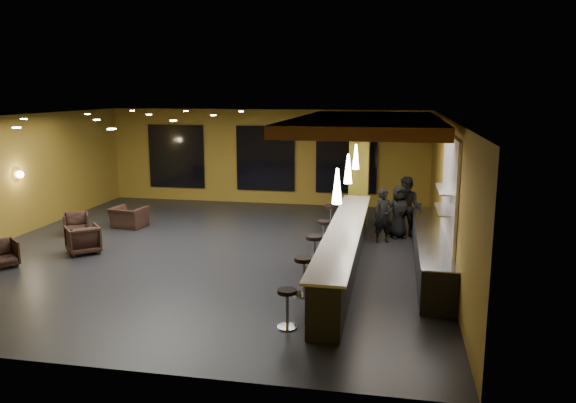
% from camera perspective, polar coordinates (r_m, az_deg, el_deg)
% --- Properties ---
extents(floor, '(12.00, 13.00, 0.10)m').
position_cam_1_polar(floor, '(15.15, -7.84, -5.10)').
color(floor, black).
rests_on(floor, ground).
extents(ceiling, '(12.00, 13.00, 0.10)m').
position_cam_1_polar(ceiling, '(14.56, -8.22, 8.63)').
color(ceiling, black).
extents(wall_back, '(12.00, 0.10, 3.50)m').
position_cam_1_polar(wall_back, '(20.99, -2.24, 4.57)').
color(wall_back, olive).
rests_on(wall_back, floor).
extents(wall_front, '(12.00, 0.10, 3.50)m').
position_cam_1_polar(wall_front, '(8.96, -21.71, -5.34)').
color(wall_front, olive).
rests_on(wall_front, floor).
extents(wall_left, '(0.10, 13.00, 3.50)m').
position_cam_1_polar(wall_left, '(17.65, -26.97, 2.09)').
color(wall_left, olive).
rests_on(wall_left, floor).
extents(wall_right, '(0.10, 13.00, 3.50)m').
position_cam_1_polar(wall_right, '(14.02, 16.08, 0.80)').
color(wall_right, olive).
rests_on(wall_right, floor).
extents(wood_soffit, '(3.60, 8.00, 0.28)m').
position_cam_1_polar(wood_soffit, '(14.79, 8.08, 7.94)').
color(wood_soffit, '#97592C').
rests_on(wood_soffit, ceiling).
extents(window_left, '(2.20, 0.06, 2.40)m').
position_cam_1_polar(window_left, '(21.95, -11.27, 4.53)').
color(window_left, black).
rests_on(window_left, wall_back).
extents(window_center, '(2.20, 0.06, 2.40)m').
position_cam_1_polar(window_center, '(20.89, -2.31, 4.40)').
color(window_center, black).
rests_on(window_center, wall_back).
extents(window_right, '(2.20, 0.06, 2.40)m').
position_cam_1_polar(window_right, '(20.41, 5.94, 4.19)').
color(window_right, black).
rests_on(window_right, wall_back).
extents(tile_backsplash, '(0.06, 3.20, 2.40)m').
position_cam_1_polar(tile_backsplash, '(12.99, 16.11, 1.12)').
color(tile_backsplash, white).
rests_on(tile_backsplash, wall_right).
extents(bar_counter, '(0.60, 8.00, 1.00)m').
position_cam_1_polar(bar_counter, '(13.31, 5.78, -4.88)').
color(bar_counter, black).
rests_on(bar_counter, floor).
extents(bar_top, '(0.78, 8.10, 0.05)m').
position_cam_1_polar(bar_top, '(13.18, 5.82, -2.69)').
color(bar_top, silver).
rests_on(bar_top, bar_counter).
extents(prep_counter, '(0.70, 6.00, 0.86)m').
position_cam_1_polar(prep_counter, '(13.80, 14.30, -4.90)').
color(prep_counter, black).
rests_on(prep_counter, floor).
extents(prep_top, '(0.72, 6.00, 0.03)m').
position_cam_1_polar(prep_top, '(13.68, 14.39, -3.07)').
color(prep_top, silver).
rests_on(prep_top, prep_counter).
extents(wall_shelf_lower, '(0.30, 1.50, 0.03)m').
position_cam_1_polar(wall_shelf_lower, '(12.85, 15.47, -0.77)').
color(wall_shelf_lower, silver).
rests_on(wall_shelf_lower, wall_right).
extents(wall_shelf_upper, '(0.30, 1.50, 0.03)m').
position_cam_1_polar(wall_shelf_upper, '(12.77, 15.58, 1.21)').
color(wall_shelf_upper, silver).
rests_on(wall_shelf_upper, wall_right).
extents(column, '(0.60, 0.60, 3.50)m').
position_cam_1_polar(column, '(17.55, 7.24, 3.18)').
color(column, olive).
rests_on(column, floor).
extents(wall_sconce, '(0.22, 0.22, 0.22)m').
position_cam_1_polar(wall_sconce, '(17.93, -25.58, 2.50)').
color(wall_sconce, '#FFE5B2').
rests_on(wall_sconce, wall_left).
extents(pendant_0, '(0.20, 0.20, 0.70)m').
position_cam_1_polar(pendant_0, '(10.96, 5.01, 1.56)').
color(pendant_0, white).
rests_on(pendant_0, wood_soffit).
extents(pendant_1, '(0.20, 0.20, 0.70)m').
position_cam_1_polar(pendant_1, '(13.42, 6.13, 3.32)').
color(pendant_1, white).
rests_on(pendant_1, wood_soffit).
extents(pendant_2, '(0.20, 0.20, 0.70)m').
position_cam_1_polar(pendant_2, '(15.89, 6.90, 4.53)').
color(pendant_2, white).
rests_on(pendant_2, wood_soffit).
extents(staff_a, '(0.65, 0.54, 1.51)m').
position_cam_1_polar(staff_a, '(15.80, 9.67, -1.45)').
color(staff_a, black).
rests_on(staff_a, floor).
extents(staff_b, '(1.01, 0.88, 1.77)m').
position_cam_1_polar(staff_b, '(16.45, 12.02, -0.58)').
color(staff_b, black).
rests_on(staff_b, floor).
extents(staff_c, '(0.87, 0.74, 1.52)m').
position_cam_1_polar(staff_c, '(16.39, 11.18, -1.04)').
color(staff_c, black).
rests_on(staff_c, floor).
extents(armchair_a, '(0.99, 0.98, 0.65)m').
position_cam_1_polar(armchair_a, '(15.17, -27.12, -4.77)').
color(armchair_a, black).
rests_on(armchair_a, floor).
extents(armchair_b, '(1.13, 1.13, 0.74)m').
position_cam_1_polar(armchair_b, '(15.58, -20.11, -3.64)').
color(armchair_b, black).
rests_on(armchair_b, floor).
extents(armchair_c, '(0.95, 0.96, 0.64)m').
position_cam_1_polar(armchair_c, '(17.69, -20.71, -2.11)').
color(armchair_c, black).
rests_on(armchair_c, floor).
extents(armchair_d, '(1.09, 0.99, 0.64)m').
position_cam_1_polar(armchair_d, '(18.06, -15.88, -1.55)').
color(armchair_d, black).
rests_on(armchair_d, floor).
extents(bar_stool_0, '(0.36, 0.36, 0.72)m').
position_cam_1_polar(bar_stool_0, '(10.13, -0.09, -10.31)').
color(bar_stool_0, silver).
rests_on(bar_stool_0, floor).
extents(bar_stool_1, '(0.41, 0.41, 0.82)m').
position_cam_1_polar(bar_stool_1, '(11.65, 1.60, -7.08)').
color(bar_stool_1, silver).
rests_on(bar_stool_1, floor).
extents(bar_stool_2, '(0.42, 0.42, 0.83)m').
position_cam_1_polar(bar_stool_2, '(13.29, 2.67, -4.74)').
color(bar_stool_2, silver).
rests_on(bar_stool_2, floor).
extents(bar_stool_3, '(0.40, 0.40, 0.79)m').
position_cam_1_polar(bar_stool_3, '(14.96, 3.70, -3.02)').
color(bar_stool_3, silver).
rests_on(bar_stool_3, floor).
extents(bar_stool_4, '(0.43, 0.43, 0.85)m').
position_cam_1_polar(bar_stool_4, '(16.69, 4.41, -1.38)').
color(bar_stool_4, silver).
rests_on(bar_stool_4, floor).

